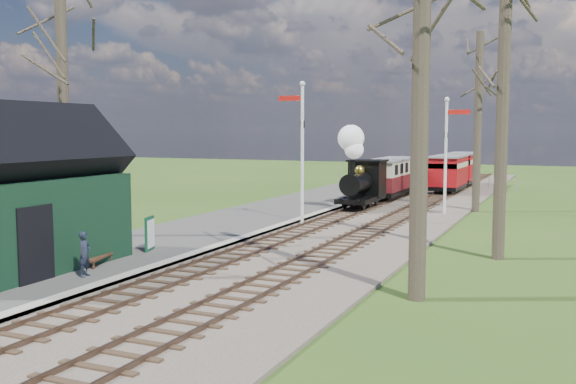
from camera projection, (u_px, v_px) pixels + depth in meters
The scene contains 19 objects.
ground at pixel (29, 337), 12.88m from camera, with size 140.00×140.00×0.00m, color #2C5119.
distant_hills at pixel (483, 310), 72.49m from camera, with size 114.40×48.00×22.02m.
ballast_bed at pixel (384, 211), 32.38m from camera, with size 8.00×60.00×0.10m, color brown.
track_near at pixel (360, 209), 32.90m from camera, with size 1.60×60.00×0.15m.
track_far at pixel (410, 212), 31.85m from camera, with size 1.60×60.00×0.15m.
platform at pixel (223, 226), 27.03m from camera, with size 5.00×44.00×0.20m, color #474442.
coping_strip at pixel (272, 230), 26.10m from camera, with size 0.40×44.00×0.21m, color #B2AD9E.
station_shed at pixel (21, 197), 18.03m from camera, with size 3.25×6.30×4.78m.
semaphore_near at pixel (301, 142), 27.41m from camera, with size 1.22×0.24×6.22m.
semaphore_far at pixel (447, 147), 30.83m from camera, with size 1.22×0.24×5.72m.
bare_trees at pixel (291, 98), 21.04m from camera, with size 15.51×22.39×12.00m.
fence_line at pixel (423, 181), 45.48m from camera, with size 12.60×0.08×1.00m.
locomotive at pixel (360, 173), 32.84m from camera, with size 1.68×3.92×4.20m.
coach at pixel (391, 175), 38.41m from camera, with size 1.96×6.72×2.06m.
red_carriage_a at pixel (449, 173), 41.56m from camera, with size 1.89×4.68×1.99m.
red_carriage_b at pixel (462, 168), 46.57m from camera, with size 1.89×4.68×1.99m.
sign_board at pixel (150, 234), 21.05m from camera, with size 0.31×0.75×1.12m.
bench at pixel (94, 252), 18.85m from camera, with size 0.75×1.43×0.78m.
person at pixel (85, 254), 17.31m from camera, with size 0.45×0.29×1.23m, color #1A2030.
Camera 1 is at (9.84, -9.36, 4.16)m, focal length 40.00 mm.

